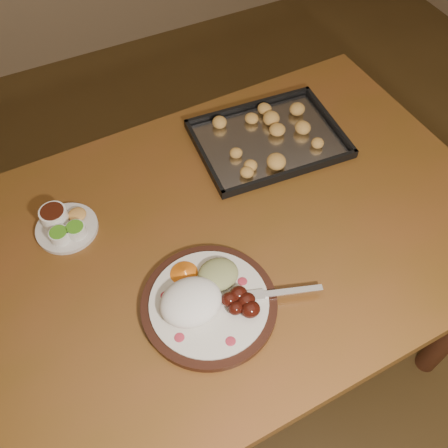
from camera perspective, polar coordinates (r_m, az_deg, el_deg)
ground at (r=1.91m, az=6.37°, el=-12.60°), size 4.00×4.00×0.00m
dining_table at (r=1.28m, az=-2.49°, el=-4.56°), size 1.53×0.95×0.75m
dinner_plate at (r=1.10m, az=-2.07°, el=-8.67°), size 0.39×0.30×0.07m
condiment_saucer at (r=1.27m, az=-17.82°, el=-0.08°), size 0.15×0.15×0.05m
baking_tray at (r=1.41m, az=5.10°, el=9.70°), size 0.42×0.32×0.04m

